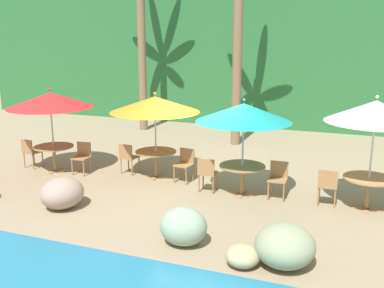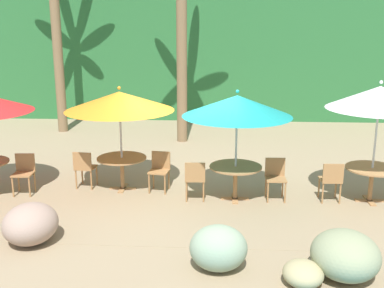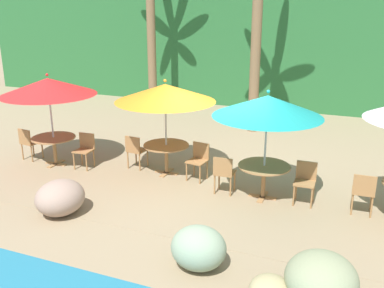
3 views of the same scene
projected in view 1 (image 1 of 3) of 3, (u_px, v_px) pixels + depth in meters
ground_plane at (203, 185)px, 11.39m from camera, size 120.00×120.00×0.00m
terrace_deck at (203, 185)px, 11.38m from camera, size 18.00×5.20×0.01m
foliage_backdrop at (273, 54)px, 18.86m from camera, size 28.00×2.40×6.00m
rock_seawall at (245, 234)px, 7.76m from camera, size 16.74×2.54×0.87m
umbrella_red at (50, 100)px, 12.09m from camera, size 2.35×2.35×2.37m
dining_table_red at (54, 150)px, 12.43m from camera, size 1.10×1.10×0.74m
chair_red_seaward at (82, 155)px, 12.29m from camera, size 0.45×0.45×0.87m
chair_red_inland at (30, 151)px, 12.77m from camera, size 0.47×0.48×0.87m
umbrella_orange at (155, 104)px, 11.56m from camera, size 2.37×2.37×2.33m
dining_table_orange at (156, 156)px, 11.89m from camera, size 1.10×1.10×0.74m
chair_orange_seaward at (185, 163)px, 11.60m from camera, size 0.47×0.48×0.87m
chair_orange_inland at (128, 156)px, 12.21m from camera, size 0.46×0.47×0.87m
umbrella_teal at (244, 113)px, 10.24m from camera, size 2.25×2.25×2.35m
dining_table_teal at (242, 170)px, 10.58m from camera, size 1.10×1.10×0.74m
chair_teal_seaward at (278, 177)px, 10.41m from camera, size 0.43×0.44×0.87m
chair_teal_inland at (207, 172)px, 10.77m from camera, size 0.44×0.45×0.87m
umbrella_white at (376, 111)px, 9.28m from camera, size 2.10×2.10×2.55m
dining_table_white at (369, 183)px, 9.65m from camera, size 1.10×1.10×0.74m
chair_white_inland at (328, 185)px, 9.87m from camera, size 0.43×0.43×0.87m
palm_tree_nearest at (142, 21)px, 17.23m from camera, size 3.07×2.97×6.54m
palm_tree_second at (238, 15)px, 14.71m from camera, size 2.88×2.94×7.00m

